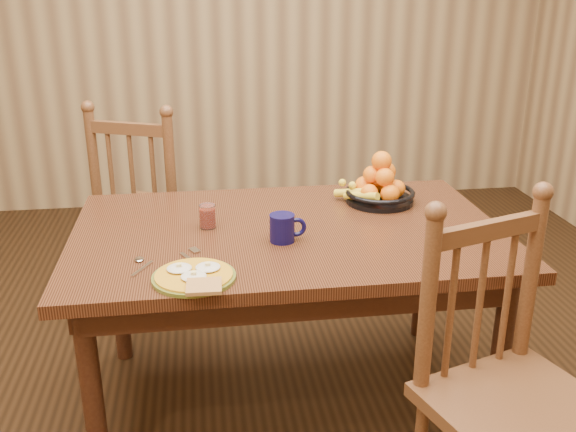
{
  "coord_description": "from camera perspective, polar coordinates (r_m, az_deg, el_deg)",
  "views": [
    {
      "loc": [
        -0.32,
        -2.21,
        1.65
      ],
      "look_at": [
        0.0,
        0.0,
        0.8
      ],
      "focal_mm": 40.0,
      "sensor_mm": 36.0,
      "label": 1
    }
  ],
  "objects": [
    {
      "name": "room",
      "position": [
        2.25,
        0.0,
        13.19
      ],
      "size": [
        4.52,
        5.02,
        2.72
      ],
      "color": "black",
      "rests_on": "ground"
    },
    {
      "name": "dining_table",
      "position": [
        2.44,
        0.0,
        -2.97
      ],
      "size": [
        1.6,
        1.0,
        0.75
      ],
      "color": "black",
      "rests_on": "ground"
    },
    {
      "name": "chair_far",
      "position": [
        3.32,
        -12.0,
        0.44
      ],
      "size": [
        0.63,
        0.62,
        1.07
      ],
      "rotation": [
        0.0,
        0.0,
        2.73
      ],
      "color": "#462915",
      "rests_on": "ground"
    },
    {
      "name": "chair_near",
      "position": [
        2.02,
        19.13,
        -14.76
      ],
      "size": [
        0.59,
        0.58,
        1.05
      ],
      "rotation": [
        0.0,
        0.0,
        0.31
      ],
      "color": "#462915",
      "rests_on": "ground"
    },
    {
      "name": "breakfast_plate",
      "position": [
        2.03,
        -8.31,
        -5.31
      ],
      "size": [
        0.26,
        0.29,
        0.04
      ],
      "color": "#59601E",
      "rests_on": "dining_table"
    },
    {
      "name": "fork",
      "position": [
        2.18,
        -8.51,
        -3.61
      ],
      "size": [
        0.08,
        0.18,
        0.0
      ],
      "rotation": [
        0.0,
        0.0,
        0.47
      ],
      "color": "silver",
      "rests_on": "dining_table"
    },
    {
      "name": "spoon",
      "position": [
        2.17,
        -12.99,
        -4.02
      ],
      "size": [
        0.07,
        0.15,
        0.01
      ],
      "rotation": [
        0.0,
        0.0,
        -0.5
      ],
      "color": "silver",
      "rests_on": "dining_table"
    },
    {
      "name": "coffee_mug",
      "position": [
        2.28,
        -0.41,
        -1.04
      ],
      "size": [
        0.13,
        0.09,
        0.1
      ],
      "color": "#0B0932",
      "rests_on": "dining_table"
    },
    {
      "name": "juice_glass",
      "position": [
        2.42,
        -7.16,
        -0.07
      ],
      "size": [
        0.06,
        0.06,
        0.09
      ],
      "color": "silver",
      "rests_on": "dining_table"
    },
    {
      "name": "fruit_bowl",
      "position": [
        2.69,
        8.09,
        2.51
      ],
      "size": [
        0.32,
        0.29,
        0.22
      ],
      "color": "black",
      "rests_on": "dining_table"
    }
  ]
}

